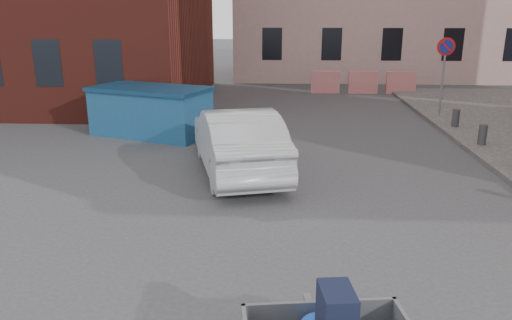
{
  "coord_description": "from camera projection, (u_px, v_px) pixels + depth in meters",
  "views": [
    {
      "loc": [
        0.56,
        -7.85,
        3.62
      ],
      "look_at": [
        0.11,
        0.53,
        1.1
      ],
      "focal_mm": 35.0,
      "sensor_mm": 36.0,
      "label": 1
    }
  ],
  "objects": [
    {
      "name": "ground",
      "position": [
        248.0,
        230.0,
        8.58
      ],
      "size": [
        120.0,
        120.0,
        0.0
      ],
      "primitive_type": "plane",
      "color": "#38383A",
      "rests_on": "ground"
    },
    {
      "name": "no_parking_sign",
      "position": [
        445.0,
        60.0,
        16.76
      ],
      "size": [
        0.6,
        0.09,
        2.65
      ],
      "color": "gray",
      "rests_on": "sidewalk"
    },
    {
      "name": "barriers",
      "position": [
        363.0,
        82.0,
        22.57
      ],
      "size": [
        4.7,
        0.18,
        1.0
      ],
      "color": "red",
      "rests_on": "ground"
    },
    {
      "name": "dumpster",
      "position": [
        151.0,
        111.0,
        14.96
      ],
      "size": [
        3.87,
        2.87,
        1.45
      ],
      "rotation": [
        0.0,
        0.0,
        -0.35
      ],
      "color": "#1A4F80",
      "rests_on": "ground"
    },
    {
      "name": "silver_car",
      "position": [
        237.0,
        140.0,
        11.49
      ],
      "size": [
        2.73,
        4.83,
        1.51
      ],
      "primitive_type": "imported",
      "rotation": [
        0.0,
        0.0,
        3.4
      ],
      "color": "#B0B2B7",
      "rests_on": "ground"
    }
  ]
}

